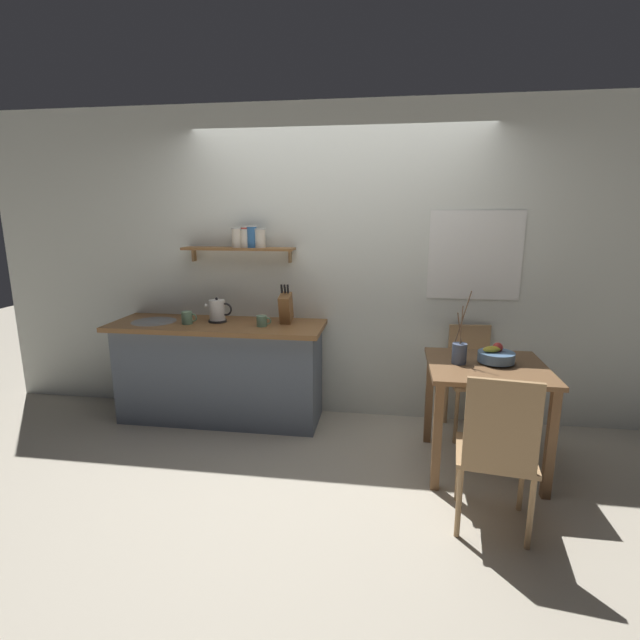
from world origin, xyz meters
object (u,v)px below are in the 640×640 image
at_px(dining_chair_far, 471,373).
at_px(dining_table, 486,384).
at_px(coffee_mug_by_sink, 187,318).
at_px(electric_kettle, 218,311).
at_px(fruit_bowl, 496,356).
at_px(dining_chair_near, 497,448).
at_px(coffee_mug_spare, 262,321).
at_px(knife_block, 286,308).
at_px(twig_vase, 459,352).

bearing_deg(dining_chair_far, dining_table, -90.63).
bearing_deg(coffee_mug_by_sink, electric_kettle, 25.64).
relative_size(dining_table, fruit_bowl, 3.22).
bearing_deg(dining_chair_far, fruit_bowl, -84.41).
bearing_deg(coffee_mug_by_sink, dining_chair_far, 4.33).
distance_m(dining_chair_near, coffee_mug_spare, 2.08).
bearing_deg(electric_kettle, knife_block, 2.83).
xyz_separation_m(dining_chair_far, coffee_mug_by_sink, (-2.38, -0.18, 0.43)).
relative_size(dining_chair_near, knife_block, 2.83).
bearing_deg(coffee_mug_by_sink, coffee_mug_spare, 0.57).
bearing_deg(fruit_bowl, coffee_mug_spare, 167.56).
relative_size(dining_chair_near, fruit_bowl, 3.87).
xyz_separation_m(fruit_bowl, knife_block, (-1.62, 0.53, 0.19)).
height_order(dining_table, coffee_mug_spare, coffee_mug_spare).
bearing_deg(knife_block, twig_vase, -22.80).
xyz_separation_m(dining_chair_near, coffee_mug_by_sink, (-2.31, 1.18, 0.41)).
relative_size(dining_chair_far, electric_kettle, 3.71).
xyz_separation_m(twig_vase, electric_kettle, (-1.96, 0.54, 0.12)).
relative_size(dining_table, dining_chair_far, 0.91).
bearing_deg(dining_chair_far, coffee_mug_by_sink, -175.67).
xyz_separation_m(dining_chair_near, electric_kettle, (-2.08, 1.29, 0.45)).
distance_m(twig_vase, coffee_mug_spare, 1.60).
xyz_separation_m(electric_kettle, knife_block, (0.60, 0.03, 0.04)).
distance_m(dining_chair_near, dining_chair_far, 1.36).
bearing_deg(electric_kettle, coffee_mug_spare, -13.72).
bearing_deg(fruit_bowl, dining_chair_far, 95.59).
distance_m(fruit_bowl, twig_vase, 0.26).
bearing_deg(coffee_mug_spare, twig_vase, -15.98).
xyz_separation_m(dining_table, twig_vase, (-0.19, 0.01, 0.22)).
bearing_deg(twig_vase, dining_table, -1.52).
xyz_separation_m(dining_table, electric_kettle, (-2.15, 0.55, 0.34)).
bearing_deg(fruit_bowl, electric_kettle, 167.31).
distance_m(dining_table, twig_vase, 0.29).
relative_size(fruit_bowl, electric_kettle, 1.05).
bearing_deg(coffee_mug_by_sink, twig_vase, -11.20).
height_order(dining_table, coffee_mug_by_sink, coffee_mug_by_sink).
xyz_separation_m(fruit_bowl, coffee_mug_spare, (-1.79, 0.39, 0.10)).
bearing_deg(electric_kettle, dining_chair_near, -31.81).
bearing_deg(dining_chair_near, fruit_bowl, 80.58).
height_order(dining_table, electric_kettle, electric_kettle).
distance_m(electric_kettle, coffee_mug_spare, 0.44).
bearing_deg(coffee_mug_spare, dining_table, -14.43).
height_order(knife_block, coffee_mug_spare, knife_block).
distance_m(electric_kettle, coffee_mug_by_sink, 0.26).
bearing_deg(electric_kettle, dining_chair_far, 1.89).
distance_m(dining_chair_near, coffee_mug_by_sink, 2.63).
relative_size(dining_chair_far, coffee_mug_by_sink, 6.57).
bearing_deg(twig_vase, coffee_mug_spare, 164.02).
bearing_deg(twig_vase, knife_block, 157.20).
bearing_deg(coffee_mug_by_sink, dining_chair_near, -27.08).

